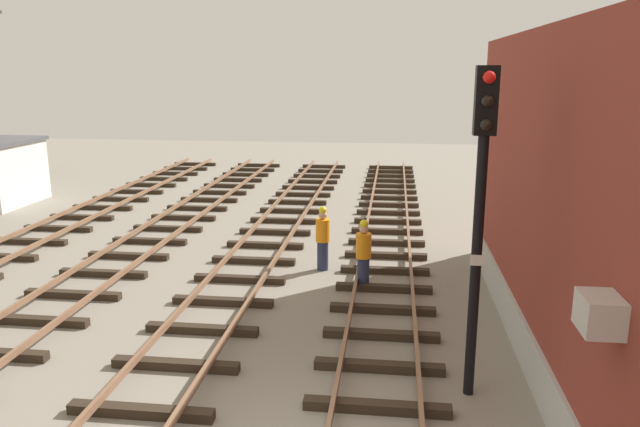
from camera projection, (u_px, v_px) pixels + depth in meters
name	position (u px, v px, depth m)	size (l,w,h in m)	color
signal_mast	(480.00, 198.00, 10.04)	(0.36, 0.40, 5.70)	black
track_worker_foreground	(323.00, 239.00, 17.37)	(0.40, 0.40, 1.87)	#262D4C
track_worker_distant	(363.00, 255.00, 15.86)	(0.40, 0.40, 1.87)	#262D4C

